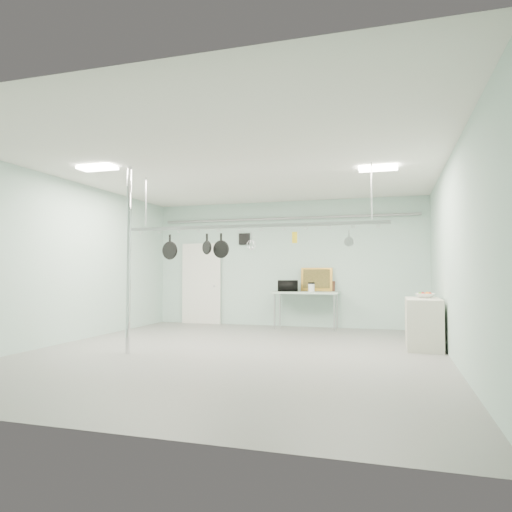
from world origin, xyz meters
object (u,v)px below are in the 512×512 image
(prep_table, at_px, (306,294))
(microwave, at_px, (288,286))
(chrome_pole, at_px, (129,259))
(side_cabinet, at_px, (423,323))
(pot_rack, at_px, (250,224))
(skillet_left, at_px, (170,246))
(fruit_bowl, at_px, (425,296))
(skillet_mid, at_px, (207,243))
(coffee_canister, at_px, (311,288))
(skillet_right, at_px, (221,245))

(prep_table, height_order, microwave, microwave)
(chrome_pole, bearing_deg, side_cabinet, 22.41)
(pot_rack, height_order, skillet_left, pot_rack)
(prep_table, xyz_separation_m, fruit_bowl, (2.60, -2.03, 0.11))
(microwave, distance_m, skillet_left, 3.67)
(prep_table, relative_size, skillet_mid, 4.48)
(side_cabinet, bearing_deg, chrome_pole, -157.59)
(skillet_mid, bearing_deg, coffee_canister, 98.58)
(pot_rack, xyz_separation_m, skillet_right, (-0.56, 0.00, -0.36))
(side_cabinet, xyz_separation_m, coffee_canister, (-2.40, 2.12, 0.55))
(chrome_pole, relative_size, pot_rack, 0.67)
(microwave, bearing_deg, fruit_bowl, 135.04)
(prep_table, bearing_deg, microwave, -170.07)
(coffee_canister, height_order, skillet_left, skillet_left)
(prep_table, relative_size, skillet_right, 3.76)
(skillet_left, bearing_deg, pot_rack, 10.40)
(side_cabinet, distance_m, skillet_left, 4.88)
(prep_table, distance_m, skillet_right, 3.59)
(pot_rack, relative_size, coffee_canister, 25.59)
(coffee_canister, bearing_deg, pot_rack, -99.64)
(chrome_pole, distance_m, side_cabinet, 5.37)
(prep_table, distance_m, fruit_bowl, 3.30)
(skillet_mid, bearing_deg, pot_rack, 31.81)
(pot_rack, distance_m, fruit_bowl, 3.50)
(chrome_pole, bearing_deg, coffee_canister, 59.30)
(skillet_mid, relative_size, skillet_right, 0.84)
(side_cabinet, height_order, skillet_left, skillet_left)
(coffee_canister, bearing_deg, prep_table, 151.84)
(skillet_left, bearing_deg, fruit_bowl, 25.92)
(coffee_canister, relative_size, skillet_mid, 0.53)
(microwave, xyz_separation_m, skillet_left, (-1.55, -3.22, 0.82))
(chrome_pole, relative_size, skillet_left, 7.17)
(skillet_left, distance_m, skillet_mid, 0.75)
(fruit_bowl, xyz_separation_m, skillet_right, (-3.56, -1.27, 0.93))
(pot_rack, bearing_deg, chrome_pole, -154.65)
(microwave, xyz_separation_m, skillet_mid, (-0.80, -3.22, 0.87))
(chrome_pole, height_order, fruit_bowl, chrome_pole)
(chrome_pole, height_order, skillet_right, chrome_pole)
(pot_rack, relative_size, skillet_mid, 13.44)
(side_cabinet, height_order, fruit_bowl, fruit_bowl)
(microwave, bearing_deg, prep_table, 177.76)
(prep_table, xyz_separation_m, microwave, (-0.43, -0.08, 0.21))
(side_cabinet, height_order, skillet_right, skillet_right)
(skillet_right, bearing_deg, skillet_left, -171.95)
(side_cabinet, relative_size, coffee_canister, 6.40)
(chrome_pole, distance_m, fruit_bowl, 5.40)
(pot_rack, xyz_separation_m, fruit_bowl, (3.00, 1.27, -1.29))
(fruit_bowl, bearing_deg, skillet_mid, -161.63)
(chrome_pole, distance_m, skillet_mid, 1.43)
(skillet_mid, bearing_deg, skillet_right, 31.81)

